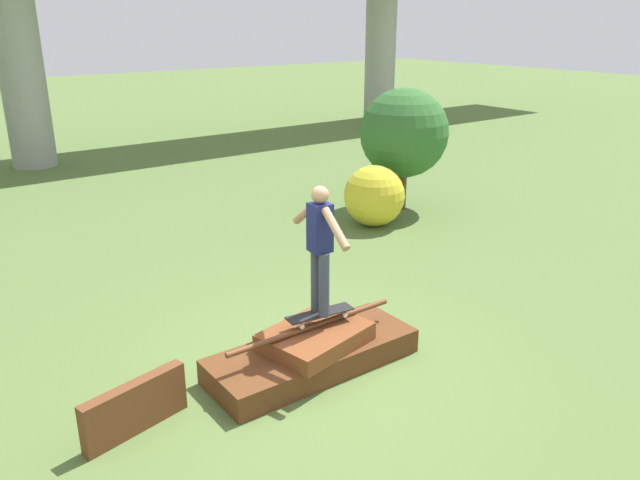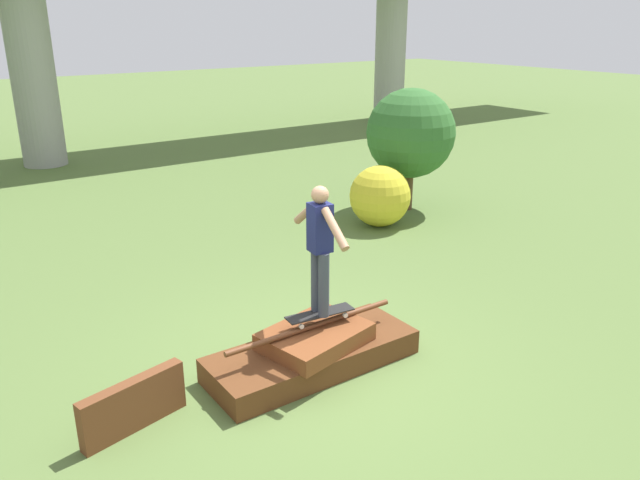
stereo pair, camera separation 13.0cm
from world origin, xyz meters
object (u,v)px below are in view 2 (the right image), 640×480
(bush_yellow_flowering, at_px, (380,196))
(tree_behind_right, at_px, (411,134))
(skateboard, at_px, (320,314))
(skater, at_px, (320,243))

(bush_yellow_flowering, bearing_deg, tree_behind_right, 22.51)
(skateboard, bearing_deg, skater, 32.01)
(skateboard, xyz_separation_m, skater, (0.00, 0.00, 0.84))
(tree_behind_right, relative_size, bush_yellow_flowering, 2.13)
(skater, bearing_deg, skateboard, -147.99)
(skater, xyz_separation_m, tree_behind_right, (4.97, 3.92, 0.10))
(tree_behind_right, xyz_separation_m, bush_yellow_flowering, (-1.16, -0.48, -0.98))
(tree_behind_right, height_order, bush_yellow_flowering, tree_behind_right)
(skater, xyz_separation_m, bush_yellow_flowering, (3.81, 3.43, -0.89))
(tree_behind_right, distance_m, bush_yellow_flowering, 1.60)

